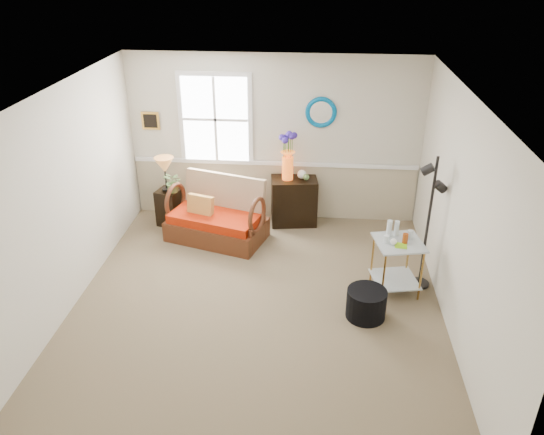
# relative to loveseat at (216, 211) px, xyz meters

# --- Properties ---
(floor) EXTENTS (4.50, 5.00, 0.01)m
(floor) POSITION_rel_loveseat_xyz_m (0.79, -1.63, -0.46)
(floor) COLOR brown
(floor) RESTS_ON ground
(ceiling) EXTENTS (4.50, 5.00, 0.01)m
(ceiling) POSITION_rel_loveseat_xyz_m (0.79, -1.63, 2.14)
(ceiling) COLOR white
(ceiling) RESTS_ON walls
(walls) EXTENTS (4.51, 5.01, 2.60)m
(walls) POSITION_rel_loveseat_xyz_m (0.79, -1.63, 0.84)
(walls) COLOR beige
(walls) RESTS_ON floor
(wainscot) EXTENTS (4.46, 0.02, 0.90)m
(wainscot) POSITION_rel_loveseat_xyz_m (0.79, 0.85, -0.01)
(wainscot) COLOR tan
(wainscot) RESTS_ON walls
(chair_rail) EXTENTS (4.46, 0.04, 0.06)m
(chair_rail) POSITION_rel_loveseat_xyz_m (0.79, 0.84, 0.46)
(chair_rail) COLOR white
(chair_rail) RESTS_ON walls
(window) EXTENTS (1.14, 0.06, 1.44)m
(window) POSITION_rel_loveseat_xyz_m (-0.11, 0.84, 1.14)
(window) COLOR white
(window) RESTS_ON walls
(picture) EXTENTS (0.28, 0.03, 0.28)m
(picture) POSITION_rel_loveseat_xyz_m (-1.13, 0.85, 1.09)
(picture) COLOR gold
(picture) RESTS_ON walls
(mirror) EXTENTS (0.47, 0.07, 0.47)m
(mirror) POSITION_rel_loveseat_xyz_m (1.49, 0.85, 1.29)
(mirror) COLOR #0079B8
(mirror) RESTS_ON walls
(loveseat) EXTENTS (1.58, 1.17, 0.92)m
(loveseat) POSITION_rel_loveseat_xyz_m (0.00, 0.00, 0.00)
(loveseat) COLOR #542313
(loveseat) RESTS_ON floor
(throw_pillow) EXTENTS (0.41, 0.22, 0.40)m
(throw_pillow) POSITION_rel_loveseat_xyz_m (-0.23, -0.01, 0.04)
(throw_pillow) COLOR #BA6722
(throw_pillow) RESTS_ON loveseat
(lamp_stand) EXTENTS (0.40, 0.40, 0.58)m
(lamp_stand) POSITION_rel_loveseat_xyz_m (-0.83, 0.41, -0.17)
(lamp_stand) COLOR black
(lamp_stand) RESTS_ON floor
(table_lamp) EXTENTS (0.31, 0.31, 0.54)m
(table_lamp) POSITION_rel_loveseat_xyz_m (-0.84, 0.40, 0.39)
(table_lamp) COLOR #C17737
(table_lamp) RESTS_ON lamp_stand
(potted_plant) EXTENTS (0.43, 0.44, 0.26)m
(potted_plant) POSITION_rel_loveseat_xyz_m (-0.71, 0.35, 0.25)
(potted_plant) COLOR #57793F
(potted_plant) RESTS_ON lamp_stand
(cabinet) EXTENTS (0.75, 0.54, 0.75)m
(cabinet) POSITION_rel_loveseat_xyz_m (1.13, 0.63, -0.08)
(cabinet) COLOR black
(cabinet) RESTS_ON floor
(flower_vase) EXTENTS (0.26, 0.26, 0.75)m
(flower_vase) POSITION_rel_loveseat_xyz_m (1.02, 0.62, 0.67)
(flower_vase) COLOR #DF5715
(flower_vase) RESTS_ON cabinet
(side_table) EXTENTS (0.67, 0.67, 0.71)m
(side_table) POSITION_rel_loveseat_xyz_m (2.51, -1.14, -0.10)
(side_table) COLOR #AD7C32
(side_table) RESTS_ON floor
(tabletop_items) EXTENTS (0.41, 0.41, 0.22)m
(tabletop_items) POSITION_rel_loveseat_xyz_m (2.49, -1.11, 0.36)
(tabletop_items) COLOR silver
(tabletop_items) RESTS_ON side_table
(floor_lamp) EXTENTS (0.29, 0.29, 1.78)m
(floor_lamp) POSITION_rel_loveseat_xyz_m (2.86, -0.98, 0.43)
(floor_lamp) COLOR black
(floor_lamp) RESTS_ON floor
(ottoman) EXTENTS (0.53, 0.53, 0.36)m
(ottoman) POSITION_rel_loveseat_xyz_m (2.11, -1.72, -0.28)
(ottoman) COLOR black
(ottoman) RESTS_ON floor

